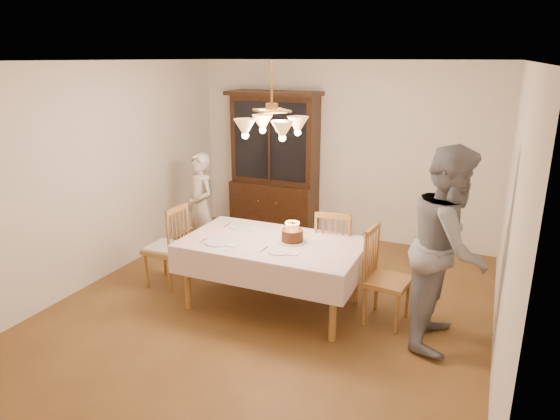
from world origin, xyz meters
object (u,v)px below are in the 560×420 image
at_px(elderly_woman, 201,206).
at_px(birthday_cake, 292,236).
at_px(dining_table, 273,248).
at_px(chair_far_side, 335,255).
at_px(china_hutch, 275,167).

distance_m(elderly_woman, birthday_cake, 1.90).
distance_m(dining_table, elderly_woman, 1.76).
bearing_deg(elderly_woman, chair_far_side, 20.78).
xyz_separation_m(dining_table, chair_far_side, (0.50, 0.64, -0.24)).
height_order(dining_table, birthday_cake, birthday_cake).
height_order(china_hutch, elderly_woman, china_hutch).
bearing_deg(elderly_woman, birthday_cake, 1.92).
height_order(china_hutch, chair_far_side, china_hutch).
relative_size(dining_table, elderly_woman, 1.33).
distance_m(dining_table, china_hutch, 2.49).
height_order(chair_far_side, birthday_cake, chair_far_side).
relative_size(china_hutch, birthday_cake, 7.20).
bearing_deg(dining_table, elderly_woman, 147.74).
relative_size(china_hutch, elderly_woman, 1.51).
bearing_deg(china_hutch, chair_far_side, -47.30).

